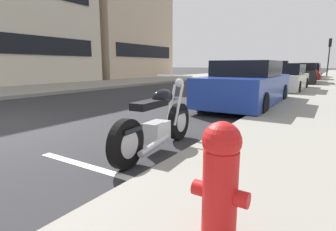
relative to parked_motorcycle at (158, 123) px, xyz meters
name	(u,v)px	position (x,y,z in m)	size (l,w,h in m)	color
sidewalk_far_curb	(122,82)	(11.01, 10.62, -0.36)	(120.00, 5.00, 0.14)	gray
parking_stall_stripe	(99,170)	(-0.99, 0.19, -0.42)	(0.12, 2.20, 0.01)	silver
parked_motorcycle	(158,123)	(0.00, 0.00, 0.00)	(2.13, 0.62, 1.11)	black
parked_car_far_down_curb	(247,85)	(5.02, 0.14, 0.23)	(4.57, 1.87, 1.40)	navy
parked_car_mid_block	(283,78)	(10.66, 0.03, 0.21)	(4.47, 1.91, 1.31)	beige
parked_car_at_intersection	(302,74)	(16.82, -0.14, 0.23)	(4.72, 2.01, 1.39)	black
parked_car_second_in_row	(309,73)	(22.30, -0.10, 0.20)	(4.29, 1.84, 1.33)	#AD1919
parked_car_near_corner	(309,71)	(27.44, 0.25, 0.28)	(4.63, 1.95, 1.48)	black
crossing_truck	(273,68)	(34.04, 5.02, 0.52)	(2.43, 5.01, 1.81)	#141947
fire_hydrant	(220,181)	(-1.67, -1.62, 0.14)	(0.24, 0.36, 0.80)	red
traffic_signal_near_corner	(330,49)	(30.39, -1.21, 2.52)	(0.36, 0.28, 3.88)	black
townhouse_mid_block	(109,19)	(16.90, 17.41, 5.30)	(9.39, 9.05, 11.45)	beige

